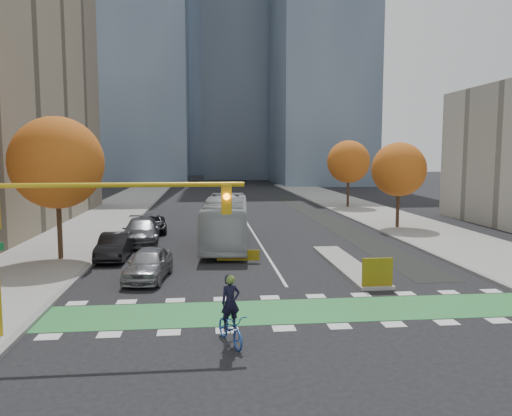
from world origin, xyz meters
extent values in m
plane|color=black|center=(0.00, 0.00, 0.00)|extent=(300.00, 300.00, 0.00)
cube|color=gray|center=(-13.50, 20.00, 0.07)|extent=(7.00, 120.00, 0.15)
cube|color=gray|center=(13.50, 20.00, 0.07)|extent=(7.00, 120.00, 0.15)
cube|color=gray|center=(-10.00, 20.00, 0.07)|extent=(0.30, 120.00, 0.16)
cube|color=gray|center=(10.00, 20.00, 0.07)|extent=(0.30, 120.00, 0.16)
cube|color=#298039|center=(0.00, 1.50, 0.01)|extent=(20.00, 3.00, 0.01)
cube|color=silver|center=(0.00, 40.00, 0.01)|extent=(0.15, 70.00, 0.01)
cube|color=black|center=(7.50, 30.00, 0.01)|extent=(2.50, 50.00, 0.01)
cube|color=gray|center=(4.00, 9.00, 0.08)|extent=(1.60, 10.00, 0.16)
cube|color=yellow|center=(4.00, 4.20, 0.80)|extent=(1.40, 0.12, 1.30)
cube|color=#47566B|center=(-18.00, 90.00, 35.00)|extent=(22.00, 22.00, 70.00)
cube|color=#47566B|center=(20.00, 85.00, 30.00)|extent=(18.00, 24.00, 60.00)
cube|color=#47566B|center=(-4.00, 140.00, 40.00)|extent=(26.00, 26.00, 80.00)
cylinder|color=#332114|center=(-12.00, 12.00, 2.62)|extent=(0.28, 0.28, 5.25)
sphere|color=#B64616|center=(-12.00, 12.00, 5.62)|extent=(5.20, 5.20, 5.20)
cylinder|color=#332114|center=(12.00, 22.00, 2.27)|extent=(0.28, 0.28, 4.55)
sphere|color=#B64616|center=(12.00, 22.00, 4.88)|extent=(4.40, 4.40, 4.40)
cylinder|color=#332114|center=(12.50, 38.00, 2.45)|extent=(0.28, 0.28, 4.90)
sphere|color=#B64616|center=(12.50, 38.00, 5.25)|extent=(4.80, 4.80, 4.80)
cylinder|color=#BF9914|center=(-6.50, -0.50, 5.10)|extent=(8.20, 0.16, 0.16)
cube|color=#BF9914|center=(-3.00, -0.50, 4.60)|extent=(0.35, 0.28, 1.00)
sphere|color=orange|center=(-3.00, -0.68, 4.70)|extent=(0.22, 0.22, 0.22)
imported|color=#22479C|center=(-2.94, -1.63, 0.52)|extent=(1.28, 2.08, 1.03)
imported|color=black|center=(-2.94, -1.63, 1.39)|extent=(0.74, 0.60, 1.75)
sphere|color=#597F2D|center=(-2.94, -1.63, 2.12)|extent=(0.30, 0.30, 0.30)
imported|color=#B5BABD|center=(-2.33, 15.96, 1.64)|extent=(3.65, 11.92, 3.27)
imported|color=gray|center=(-6.50, 7.14, 0.77)|extent=(2.38, 4.74, 1.55)
imported|color=black|center=(-8.98, 12.14, 0.76)|extent=(1.65, 4.60, 1.51)
imported|color=#4E4F54|center=(-8.08, 17.14, 0.85)|extent=(2.74, 6.02, 1.71)
imported|color=black|center=(-7.93, 22.14, 0.68)|extent=(2.80, 5.11, 1.36)
camera|label=1|loc=(-3.72, -17.18, 6.11)|focal=35.00mm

